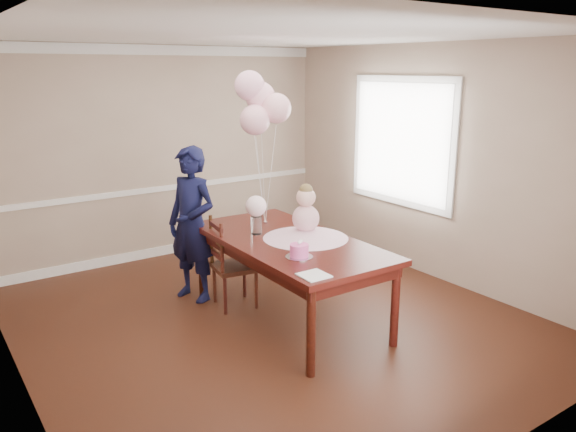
{
  "coord_description": "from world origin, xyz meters",
  "views": [
    {
      "loc": [
        -2.8,
        -4.29,
        2.42
      ],
      "look_at": [
        0.16,
        -0.05,
        1.05
      ],
      "focal_mm": 35.0,
      "sensor_mm": 36.0,
      "label": 1
    }
  ],
  "objects": [
    {
      "name": "cake_flower_b",
      "position": [
        -0.03,
        -0.53,
        0.96
      ],
      "size": [
        0.03,
        0.03,
        0.03
      ],
      "primitive_type": "sphere",
      "color": "white",
      "rests_on": "birthday_cake"
    },
    {
      "name": "wall_left",
      "position": [
        -2.25,
        0.0,
        1.35
      ],
      "size": [
        0.02,
        5.0,
        2.7
      ],
      "primitive_type": "cube",
      "color": "tan",
      "rests_on": "floor"
    },
    {
      "name": "baby_torso",
      "position": [
        0.32,
        -0.12,
        1.02
      ],
      "size": [
        0.26,
        0.26,
        0.26
      ],
      "primitive_type": "sphere",
      "color": "pink",
      "rests_on": "baby_skirt"
    },
    {
      "name": "cake_flower_a",
      "position": [
        -0.07,
        -0.55,
        0.96
      ],
      "size": [
        0.03,
        0.03,
        0.03
      ],
      "primitive_type": "sphere",
      "color": "white",
      "rests_on": "birthday_cake"
    },
    {
      "name": "window_frame",
      "position": [
        2.23,
        0.5,
        1.55
      ],
      "size": [
        0.02,
        1.66,
        1.56
      ],
      "primitive_type": "cube",
      "color": "silver",
      "rests_on": "wall_right"
    },
    {
      "name": "baby_skirt",
      "position": [
        0.32,
        -0.12,
        0.88
      ],
      "size": [
        0.85,
        0.85,
        0.11
      ],
      "primitive_type": "cone",
      "rotation": [
        0.0,
        0.0,
        -0.02
      ],
      "color": "#E3A7C1",
      "rests_on": "dining_table_top"
    },
    {
      "name": "chair_back_post_r",
      "position": [
        -0.28,
        0.71,
        0.7
      ],
      "size": [
        0.04,
        0.04,
        0.53
      ],
      "primitive_type": "cylinder",
      "rotation": [
        0.0,
        0.0,
        -0.17
      ],
      "color": "#361F0E",
      "rests_on": "dining_chair_seat"
    },
    {
      "name": "balloon_ribbon_a",
      "position": [
        0.23,
        0.54,
        1.29
      ],
      "size": [
        0.1,
        0.01,
        0.91
      ],
      "primitive_type": "cylinder",
      "rotation": [
        0.0,
        -0.1,
        -0.02
      ],
      "color": "silver",
      "rests_on": "balloon_weight"
    },
    {
      "name": "chair_rail_trim",
      "position": [
        0.0,
        2.49,
        0.9
      ],
      "size": [
        4.5,
        0.02,
        0.07
      ],
      "primitive_type": "cube",
      "color": "white",
      "rests_on": "wall_back"
    },
    {
      "name": "balloon_c",
      "position": [
        0.31,
        0.65,
        2.13
      ],
      "size": [
        0.31,
        0.31,
        0.31
      ],
      "primitive_type": "sphere",
      "color": "#F7AFC5",
      "rests_on": "balloon_ribbon_c"
    },
    {
      "name": "roses_near",
      "position": [
        0.0,
        0.27,
        1.11
      ],
      "size": [
        0.21,
        0.21,
        0.21
      ],
      "primitive_type": "sphere",
      "color": "#FFD5DB",
      "rests_on": "rose_vase_near"
    },
    {
      "name": "baby_hair",
      "position": [
        0.32,
        -0.12,
        1.29
      ],
      "size": [
        0.13,
        0.13,
        0.13
      ],
      "primitive_type": "sphere",
      "color": "brown",
      "rests_on": "baby_head"
    },
    {
      "name": "table_leg_bl",
      "position": [
        -0.28,
        0.96,
        0.38
      ],
      "size": [
        0.08,
        0.08,
        0.77
      ],
      "primitive_type": "cylinder",
      "rotation": [
        0.0,
        0.0,
        -0.02
      ],
      "color": "black",
      "rests_on": "floor"
    },
    {
      "name": "dining_table_top",
      "position": [
        0.16,
        -0.06,
        0.79
      ],
      "size": [
        1.13,
        2.21,
        0.05
      ],
      "primitive_type": "cube",
      "rotation": [
        0.0,
        0.0,
        -0.02
      ],
      "color": "black",
      "rests_on": "table_leg_fl"
    },
    {
      "name": "chair_leg_fr",
      "position": [
        0.02,
        0.32,
        0.2
      ],
      "size": [
        0.04,
        0.04,
        0.4
      ],
      "primitive_type": "cylinder",
      "rotation": [
        0.0,
        0.0,
        -0.17
      ],
      "color": "#3D1810",
      "rests_on": "floor"
    },
    {
      "name": "table_leg_br",
      "position": [
        0.64,
        0.94,
        0.38
      ],
      "size": [
        0.08,
        0.08,
        0.77
      ],
      "primitive_type": "cylinder",
      "rotation": [
        0.0,
        0.0,
        -0.02
      ],
      "color": "black",
      "rests_on": "floor"
    },
    {
      "name": "balloon_b",
      "position": [
        0.39,
        0.48,
        2.02
      ],
      "size": [
        0.31,
        0.31,
        0.31
      ],
      "primitive_type": "sphere",
      "color": "#F7AFBC",
      "rests_on": "balloon_ribbon_b"
    },
    {
      "name": "balloon_weight",
      "position": [
        0.28,
        0.54,
        0.83
      ],
      "size": [
        0.04,
        0.04,
        0.02
      ],
      "primitive_type": "cylinder",
      "rotation": [
        0.0,
        0.0,
        -0.02
      ],
      "color": "silver",
      "rests_on": "dining_table_top"
    },
    {
      "name": "wall_back",
      "position": [
        0.0,
        2.5,
        1.35
      ],
      "size": [
        4.5,
        0.02,
        2.7
      ],
      "primitive_type": "cube",
      "color": "tan",
      "rests_on": "floor"
    },
    {
      "name": "chair_slat_low",
      "position": [
        -0.3,
        0.54,
        0.58
      ],
      "size": [
        0.09,
        0.38,
        0.05
      ],
      "primitive_type": "cube",
      "rotation": [
        0.0,
        0.0,
        -0.17
      ],
      "color": "#3E1411",
      "rests_on": "dining_chair_seat"
    },
    {
      "name": "chair_leg_bl",
      "position": [
        -0.26,
        0.71,
        0.2
      ],
      "size": [
        0.04,
        0.04,
        0.4
      ],
      "primitive_type": "cylinder",
      "rotation": [
        0.0,
        0.0,
        -0.17
      ],
      "color": "#38160F",
      "rests_on": "floor"
    },
    {
      "name": "ceiling",
      "position": [
        0.0,
        0.0,
        2.7
      ],
      "size": [
        4.5,
        5.0,
        0.02
      ],
      "primitive_type": "cube",
      "color": "white",
      "rests_on": "wall_back"
    },
    {
      "name": "rose_vase_near",
      "position": [
        0.0,
        0.27,
        0.91
      ],
      "size": [
        0.11,
        0.11,
        0.18
      ],
      "primitive_type": "cylinder",
      "rotation": [
        0.0,
        0.0,
        -0.02
      ],
      "color": "silver",
      "rests_on": "dining_table_top"
    },
    {
      "name": "chair_leg_br",
      "position": [
        0.08,
        0.65,
        0.2
      ],
      "size": [
        0.04,
        0.04,
        0.4
      ],
      "primitive_type": "cylinder",
      "rotation": [
        0.0,
        0.0,
        -0.17
      ],
      "color": "#36120E",
      "rests_on": "floor"
    },
    {
      "name": "wall_front",
      "position": [
        0.0,
        -2.5,
        1.35
      ],
      "size": [
        4.5,
        0.02,
        2.7
      ],
      "primitive_type": "cube",
      "color": "tan",
      "rests_on": "floor"
    },
    {
      "name": "baby_head",
      "position": [
        0.32,
        -0.12,
        1.23
      ],
      "size": [
        0.19,
        0.19,
        0.19
      ],
      "primitive_type": "sphere",
      "color": "beige",
      "rests_on": "baby_torso"
    },
    {
      "name": "birthday_cake",
      "position": [
        -0.07,
        -0.55,
        0.88
      ],
      "size": [
        0.17,
        0.17,
        0.11
      ],
      "primitive_type": "cylinder",
      "rotation": [
        0.0,
        0.0,
        -0.02
      ],
      "color": "#EA49A1",
      "rests_on": "cake_platter"
    },
    {
      "name": "napkin",
      "position": [
        -0.24,
        -0.98,
        0.83
      ],
      "size": [
        0.22,
        0.22,
        0.01
      ],
      "primitive_type": "cube",
      "rotation": [
        0.0,
        0.0,
        -0.02
      ],
      "color": "white",
      "rests_on": "dining_table_top"
    },
    {
      "name": "table_leg_fr",
      "position": [
        0.6,
        -1.07,
        0.38
      ],
      "size": [
        0.08,
        0.08,
        0.77
      ],
      "primitive_type": "cylinder",
      "rotation": [
        0.0,
        0.0,
        -0.02
      ],
      "color": "black",
      "rests_on": "floor"
    },
    {
      "name": "woman",
      "position": [
        -0.38,
        0.94,
        0.82
      ],
      "size": [
        0.59,
        0.7,
        1.65
      ],
      "primitive_type": "imported",
      "rotation": [
        0.0,
        0.0,
        -1.2
      ],
      "color": "black",
      "rests_on": "floor"
    },
    {
      "name": "table_leg_fl",
      "position": [
        -0.32,
        -1.06,
        0.38
      ],
      "size": [
        0.08,
        0.08,
        0.77
      ],
      "primitive_type": "cylinder",
      "rotation": [
        0.0,
        0.0,
        -0.02
      ],
      "color": "black",
      "rests_on": "floor"
    },
    {
      "name": "wall_right",
      "position": [
        2.25,
        0.0,
        1.35
      ],
      "size": [
        0.02,
        5.0,
        2.7
      ],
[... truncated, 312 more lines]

